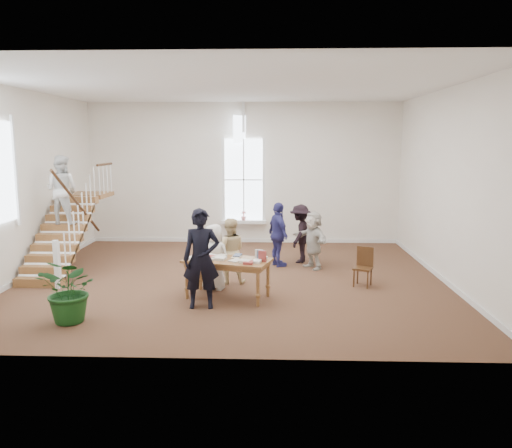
{
  "coord_description": "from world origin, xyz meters",
  "views": [
    {
      "loc": [
        0.97,
        -11.6,
        3.24
      ],
      "look_at": [
        0.54,
        0.4,
        1.27
      ],
      "focal_mm": 35.0,
      "sensor_mm": 36.0,
      "label": 1
    }
  ],
  "objects_px": {
    "library_table": "(227,263)",
    "woman_cluster_a": "(278,235)",
    "elderly_woman": "(214,257)",
    "side_chair": "(364,265)",
    "floor_plant": "(71,290)",
    "police_officer": "(201,259)",
    "woman_cluster_c": "(313,240)",
    "woman_cluster_b": "(300,234)",
    "person_yellow": "(230,251)"
  },
  "relations": [
    {
      "from": "person_yellow",
      "to": "floor_plant",
      "type": "distance_m",
      "value": 3.75
    },
    {
      "from": "police_officer",
      "to": "woman_cluster_b",
      "type": "relative_size",
      "value": 1.25
    },
    {
      "from": "woman_cluster_a",
      "to": "side_chair",
      "type": "height_order",
      "value": "woman_cluster_a"
    },
    {
      "from": "police_officer",
      "to": "woman_cluster_a",
      "type": "bearing_deg",
      "value": 61.47
    },
    {
      "from": "library_table",
      "to": "elderly_woman",
      "type": "distance_m",
      "value": 0.69
    },
    {
      "from": "elderly_woman",
      "to": "person_yellow",
      "type": "bearing_deg",
      "value": -103.65
    },
    {
      "from": "woman_cluster_a",
      "to": "elderly_woman",
      "type": "bearing_deg",
      "value": 122.12
    },
    {
      "from": "library_table",
      "to": "police_officer",
      "type": "xyz_separation_m",
      "value": [
        -0.44,
        -0.65,
        0.24
      ]
    },
    {
      "from": "elderly_woman",
      "to": "floor_plant",
      "type": "relative_size",
      "value": 1.22
    },
    {
      "from": "police_officer",
      "to": "person_yellow",
      "type": "height_order",
      "value": "police_officer"
    },
    {
      "from": "elderly_woman",
      "to": "side_chair",
      "type": "distance_m",
      "value": 3.41
    },
    {
      "from": "police_officer",
      "to": "side_chair",
      "type": "height_order",
      "value": "police_officer"
    },
    {
      "from": "elderly_woman",
      "to": "person_yellow",
      "type": "xyz_separation_m",
      "value": [
        0.3,
        0.5,
        0.03
      ]
    },
    {
      "from": "person_yellow",
      "to": "woman_cluster_c",
      "type": "relative_size",
      "value": 1.02
    },
    {
      "from": "library_table",
      "to": "woman_cluster_a",
      "type": "bearing_deg",
      "value": 84.72
    },
    {
      "from": "woman_cluster_c",
      "to": "elderly_woman",
      "type": "bearing_deg",
      "value": -79.63
    },
    {
      "from": "floor_plant",
      "to": "elderly_woman",
      "type": "bearing_deg",
      "value": 42.79
    },
    {
      "from": "person_yellow",
      "to": "woman_cluster_b",
      "type": "distance_m",
      "value": 2.74
    },
    {
      "from": "police_officer",
      "to": "floor_plant",
      "type": "bearing_deg",
      "value": -162.1
    },
    {
      "from": "elderly_woman",
      "to": "side_chair",
      "type": "bearing_deg",
      "value": -155.79
    },
    {
      "from": "police_officer",
      "to": "floor_plant",
      "type": "xyz_separation_m",
      "value": [
        -2.24,
        -0.92,
        -0.38
      ]
    },
    {
      "from": "police_officer",
      "to": "woman_cluster_c",
      "type": "bearing_deg",
      "value": 48.53
    },
    {
      "from": "elderly_woman",
      "to": "woman_cluster_a",
      "type": "distance_m",
      "value": 2.6
    },
    {
      "from": "side_chair",
      "to": "woman_cluster_c",
      "type": "bearing_deg",
      "value": 148.49
    },
    {
      "from": "woman_cluster_a",
      "to": "side_chair",
      "type": "xyz_separation_m",
      "value": [
        1.94,
        -1.76,
        -0.36
      ]
    },
    {
      "from": "library_table",
      "to": "floor_plant",
      "type": "distance_m",
      "value": 3.11
    },
    {
      "from": "elderly_woman",
      "to": "woman_cluster_c",
      "type": "xyz_separation_m",
      "value": [
        2.34,
        1.97,
        0.01
      ]
    },
    {
      "from": "library_table",
      "to": "woman_cluster_a",
      "type": "distance_m",
      "value": 2.98
    },
    {
      "from": "police_officer",
      "to": "woman_cluster_c",
      "type": "distance_m",
      "value": 4.04
    },
    {
      "from": "library_table",
      "to": "police_officer",
      "type": "distance_m",
      "value": 0.82
    },
    {
      "from": "person_yellow",
      "to": "woman_cluster_a",
      "type": "height_order",
      "value": "woman_cluster_a"
    },
    {
      "from": "side_chair",
      "to": "library_table",
      "type": "bearing_deg",
      "value": -136.74
    },
    {
      "from": "woman_cluster_a",
      "to": "woman_cluster_c",
      "type": "relative_size",
      "value": 1.13
    },
    {
      "from": "side_chair",
      "to": "person_yellow",
      "type": "bearing_deg",
      "value": -156.88
    },
    {
      "from": "police_officer",
      "to": "woman_cluster_a",
      "type": "distance_m",
      "value": 3.75
    },
    {
      "from": "woman_cluster_b",
      "to": "side_chair",
      "type": "relative_size",
      "value": 1.78
    },
    {
      "from": "woman_cluster_b",
      "to": "floor_plant",
      "type": "xyz_separation_m",
      "value": [
        -4.37,
        -4.78,
        -0.19
      ]
    },
    {
      "from": "woman_cluster_c",
      "to": "police_officer",
      "type": "bearing_deg",
      "value": -66.86
    },
    {
      "from": "person_yellow",
      "to": "side_chair",
      "type": "relative_size",
      "value": 1.72
    },
    {
      "from": "person_yellow",
      "to": "side_chair",
      "type": "xyz_separation_m",
      "value": [
        3.07,
        -0.09,
        -0.28
      ]
    },
    {
      "from": "elderly_woman",
      "to": "woman_cluster_c",
      "type": "bearing_deg",
      "value": -122.59
    },
    {
      "from": "police_officer",
      "to": "woman_cluster_b",
      "type": "bearing_deg",
      "value": 56.75
    },
    {
      "from": "floor_plant",
      "to": "library_table",
      "type": "bearing_deg",
      "value": 30.26
    },
    {
      "from": "woman_cluster_a",
      "to": "floor_plant",
      "type": "distance_m",
      "value": 5.75
    },
    {
      "from": "side_chair",
      "to": "elderly_woman",
      "type": "bearing_deg",
      "value": -148.27
    },
    {
      "from": "floor_plant",
      "to": "side_chair",
      "type": "bearing_deg",
      "value": 24.26
    },
    {
      "from": "woman_cluster_c",
      "to": "floor_plant",
      "type": "relative_size",
      "value": 1.24
    },
    {
      "from": "woman_cluster_a",
      "to": "woman_cluster_c",
      "type": "height_order",
      "value": "woman_cluster_a"
    },
    {
      "from": "elderly_woman",
      "to": "woman_cluster_c",
      "type": "relative_size",
      "value": 0.98
    },
    {
      "from": "police_officer",
      "to": "person_yellow",
      "type": "bearing_deg",
      "value": 72.79
    }
  ]
}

